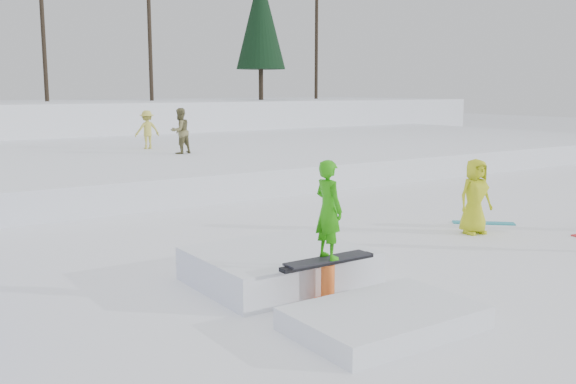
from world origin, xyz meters
TOP-DOWN VIEW (x-y plane):
  - ground at (0.00, 0.00)m, footprint 120.00×120.00m
  - snow_midrise at (0.00, 16.00)m, footprint 50.00×18.00m
  - treeline at (6.18, 28.28)m, footprint 40.24×4.22m
  - walker_olive at (3.24, 12.93)m, footprint 0.94×0.82m
  - walker_ygreen at (3.01, 15.44)m, footprint 1.00×0.63m
  - spectator_yellow at (4.50, 0.71)m, footprint 0.87×0.65m
  - loose_board_teal at (5.51, 1.27)m, footprint 1.22×1.15m
  - jib_rail_feature at (-0.96, -0.61)m, footprint 2.60×4.40m

SIDE VIEW (x-z plane):
  - ground at x=0.00m, z-range 0.00..0.00m
  - loose_board_teal at x=5.51m, z-range 0.00..0.03m
  - jib_rail_feature at x=-0.96m, z-range -0.75..1.36m
  - snow_midrise at x=0.00m, z-range 0.00..0.80m
  - spectator_yellow at x=4.50m, z-range 0.00..1.63m
  - walker_ygreen at x=3.01m, z-range 0.80..2.29m
  - walker_olive at x=3.24m, z-range 0.80..2.44m
  - treeline at x=6.18m, z-range 2.20..12.70m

